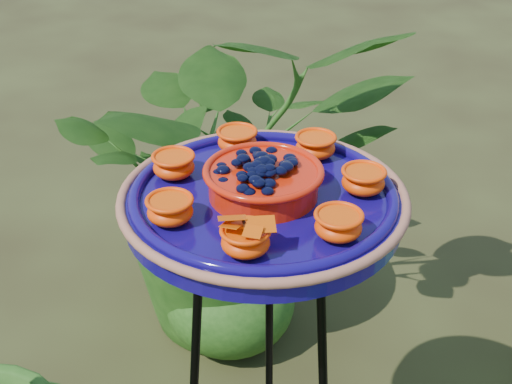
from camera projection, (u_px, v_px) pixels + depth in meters
tripod_stand at (262, 372)px, 1.28m from camera, size 0.38×0.38×0.84m
feeder_dish at (263, 196)px, 1.09m from camera, size 0.53×0.53×0.10m
shrub_back_left at (235, 171)px, 1.97m from camera, size 1.15×1.11×0.98m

